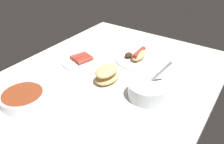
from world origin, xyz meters
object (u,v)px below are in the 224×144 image
Objects in this scene: bread_stack at (107,74)px; plate_sausages at (82,60)px; bowl_coleslaw at (147,90)px; plate_hotdog_assembled at (138,57)px; bowl_chili at (23,97)px.

plate_sausages is (7.31, 20.96, -2.70)cm from bread_stack.
bowl_coleslaw is 0.77× the size of plate_sausages.
plate_hotdog_assembled is 1.12× the size of plate_sausages.
bread_stack reaches higher than plate_hotdog_assembled.
plate_hotdog_assembled is 28.89cm from plate_sausages.
bowl_coleslaw is 0.94× the size of bowl_chili.
bowl_chili is (-30.28, 37.94, -1.07)cm from bowl_coleslaw.
bowl_chili is at bearing -175.80° from plate_sausages.
bowl_coleslaw reaches higher than bread_stack.
plate_sausages is at bearing 126.68° from plate_hotdog_assembled.
bowl_coleslaw is at bearing -51.41° from bowl_chili.
bread_stack is 0.65× the size of plate_sausages.
bowl_chili reaches higher than plate_sausages.
bowl_coleslaw is at bearing -100.14° from plate_sausages.
bowl_coleslaw is 19.75cm from bread_stack.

